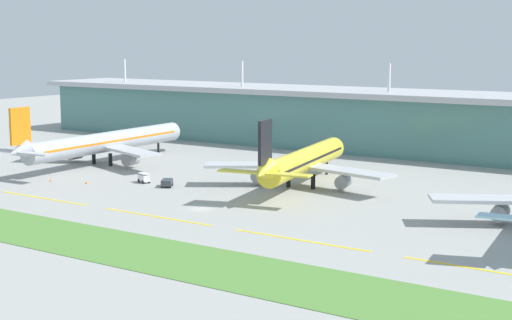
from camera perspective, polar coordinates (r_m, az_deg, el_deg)
ground_plane at (r=165.22m, az=-4.11°, el=-3.64°), size 600.00×600.00×0.00m
terminal_building at (r=251.71m, az=10.27°, el=2.84°), size 288.00×34.00×28.73m
airliner_near at (r=227.93m, az=-11.12°, el=1.29°), size 48.76×72.30×18.90m
airliner_middle at (r=188.60m, az=3.48°, el=-0.09°), size 47.92×58.73×18.90m
taxiway_stripe_mid_west at (r=182.44m, az=-15.51°, el=-2.75°), size 28.00×0.70×0.04m
taxiway_stripe_centre at (r=158.77m, az=-7.40°, el=-4.19°), size 28.00×0.70×0.04m
taxiway_stripe_mid_east at (r=139.43m, az=3.28°, el=-5.95°), size 28.00×0.70×0.04m
taxiway_stripe_east at (r=126.45m, az=16.84°, el=-7.87°), size 28.00×0.70×0.04m
grass_verge at (r=141.43m, az=-12.28°, el=-5.92°), size 300.00×18.00×0.10m
baggage_cart at (r=196.91m, az=-8.31°, el=-1.32°), size 4.02×3.14×2.48m
pushback_tug at (r=190.71m, az=-6.62°, el=-1.66°), size 4.33×5.01×1.85m
safety_cone_left_wingtip at (r=198.29m, az=-12.47°, el=-1.63°), size 0.56×0.56×0.70m
safety_cone_nose_front at (r=203.71m, az=-14.99°, el=-1.45°), size 0.56×0.56×0.70m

